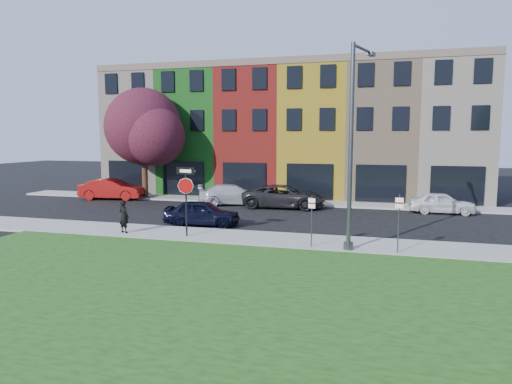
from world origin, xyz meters
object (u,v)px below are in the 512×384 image
(stop_sign, at_px, (186,187))
(man, at_px, (124,216))
(street_lamp, at_px, (353,148))
(sedan_near, at_px, (202,213))

(stop_sign, height_order, man, stop_sign)
(stop_sign, height_order, street_lamp, street_lamp)
(stop_sign, xyz_separation_m, sedan_near, (-0.48, 3.12, -1.73))
(man, xyz_separation_m, sedan_near, (2.74, 3.24, -0.23))
(sedan_near, bearing_deg, man, 131.09)
(stop_sign, relative_size, man, 2.03)
(stop_sign, relative_size, street_lamp, 0.39)
(stop_sign, bearing_deg, sedan_near, 114.15)
(man, distance_m, street_lamp, 11.34)
(stop_sign, distance_m, street_lamp, 7.83)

